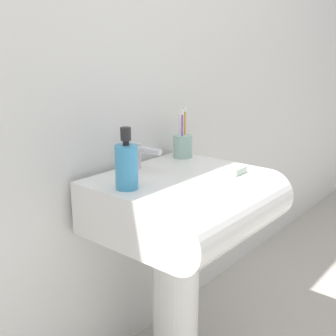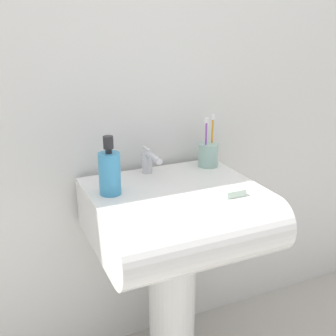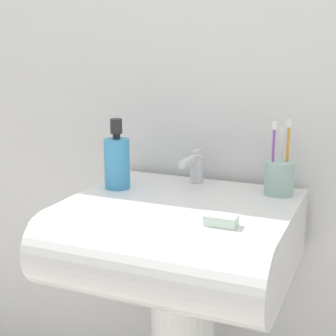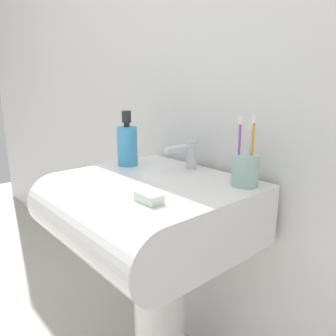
# 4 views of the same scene
# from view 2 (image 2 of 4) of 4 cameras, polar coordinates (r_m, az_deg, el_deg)

# --- Properties ---
(wall_back) EXTENTS (5.00, 0.05, 2.40)m
(wall_back) POSITION_cam_2_polar(r_m,az_deg,el_deg) (1.55, -3.55, 16.18)
(wall_back) COLOR silver
(wall_back) RESTS_ON ground
(sink_pedestal) EXTENTS (0.17, 0.17, 0.58)m
(sink_pedestal) POSITION_cam_2_polar(r_m,az_deg,el_deg) (1.64, 0.54, -17.95)
(sink_pedestal) COLOR white
(sink_pedestal) RESTS_ON ground
(sink_basin) EXTENTS (0.56, 0.52, 0.18)m
(sink_basin) POSITION_cam_2_polar(r_m,az_deg,el_deg) (1.39, 1.69, -6.86)
(sink_basin) COLOR white
(sink_basin) RESTS_ON sink_pedestal
(faucet) EXTENTS (0.04, 0.14, 0.09)m
(faucet) POSITION_cam_2_polar(r_m,az_deg,el_deg) (1.50, -2.59, 1.06)
(faucet) COLOR silver
(faucet) RESTS_ON sink_basin
(toothbrush_cup) EXTENTS (0.08, 0.08, 0.20)m
(toothbrush_cup) POSITION_cam_2_polar(r_m,az_deg,el_deg) (1.60, 5.47, 1.90)
(toothbrush_cup) COLOR #99BFB2
(toothbrush_cup) RESTS_ON sink_basin
(soap_bottle) EXTENTS (0.07, 0.07, 0.19)m
(soap_bottle) POSITION_cam_2_polar(r_m,az_deg,el_deg) (1.34, -7.91, -0.51)
(soap_bottle) COLOR #3F99CC
(soap_bottle) RESTS_ON sink_basin
(bar_soap) EXTENTS (0.07, 0.04, 0.02)m
(bar_soap) POSITION_cam_2_polar(r_m,az_deg,el_deg) (1.35, 8.85, -3.27)
(bar_soap) COLOR silver
(bar_soap) RESTS_ON sink_basin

